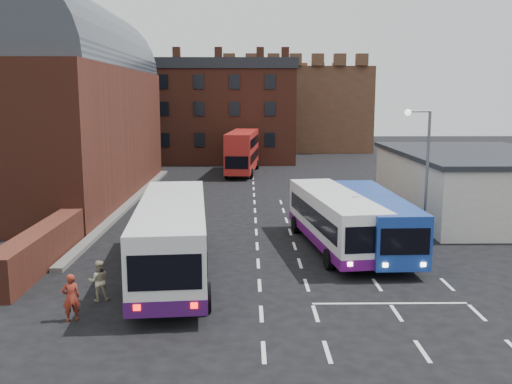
{
  "coord_description": "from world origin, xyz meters",
  "views": [
    {
      "loc": [
        -0.47,
        -23.94,
        7.92
      ],
      "look_at": [
        0.0,
        10.0,
        2.2
      ],
      "focal_mm": 40.0,
      "sensor_mm": 36.0,
      "label": 1
    }
  ],
  "objects_px": {
    "bus_white_outbound": "(172,233)",
    "bus_blue": "(374,218)",
    "bus_red_double": "(242,151)",
    "pedestrian_beige": "(99,281)",
    "bus_white_inbound": "(334,217)",
    "street_lamp": "(423,167)",
    "pedestrian_red": "(71,298)"
  },
  "relations": [
    {
      "from": "bus_white_outbound",
      "to": "bus_red_double",
      "type": "bearing_deg",
      "value": 80.21
    },
    {
      "from": "bus_white_inbound",
      "to": "bus_red_double",
      "type": "xyz_separation_m",
      "value": [
        -5.04,
        29.45,
        0.58
      ]
    },
    {
      "from": "bus_red_double",
      "to": "street_lamp",
      "type": "distance_m",
      "value": 31.48
    },
    {
      "from": "bus_blue",
      "to": "bus_red_double",
      "type": "height_order",
      "value": "bus_red_double"
    },
    {
      "from": "bus_white_outbound",
      "to": "pedestrian_beige",
      "type": "distance_m",
      "value": 4.08
    },
    {
      "from": "bus_white_inbound",
      "to": "pedestrian_beige",
      "type": "relative_size",
      "value": 6.77
    },
    {
      "from": "bus_white_outbound",
      "to": "bus_red_double",
      "type": "height_order",
      "value": "bus_red_double"
    },
    {
      "from": "bus_white_inbound",
      "to": "bus_blue",
      "type": "xyz_separation_m",
      "value": [
        2.01,
        -0.25,
        -0.03
      ]
    },
    {
      "from": "bus_white_inbound",
      "to": "bus_blue",
      "type": "relative_size",
      "value": 1.03
    },
    {
      "from": "pedestrian_beige",
      "to": "bus_white_outbound",
      "type": "bearing_deg",
      "value": -142.22
    },
    {
      "from": "bus_red_double",
      "to": "pedestrian_beige",
      "type": "relative_size",
      "value": 6.8
    },
    {
      "from": "bus_red_double",
      "to": "pedestrian_red",
      "type": "height_order",
      "value": "bus_red_double"
    },
    {
      "from": "bus_red_double",
      "to": "pedestrian_beige",
      "type": "bearing_deg",
      "value": 87.18
    },
    {
      "from": "street_lamp",
      "to": "bus_white_inbound",
      "type": "bearing_deg",
      "value": 173.25
    },
    {
      "from": "bus_white_inbound",
      "to": "bus_red_double",
      "type": "distance_m",
      "value": 29.89
    },
    {
      "from": "pedestrian_beige",
      "to": "pedestrian_red",
      "type": "bearing_deg",
      "value": 64.67
    },
    {
      "from": "bus_blue",
      "to": "pedestrian_beige",
      "type": "relative_size",
      "value": 6.57
    },
    {
      "from": "bus_white_outbound",
      "to": "pedestrian_red",
      "type": "distance_m",
      "value": 5.95
    },
    {
      "from": "bus_white_outbound",
      "to": "bus_blue",
      "type": "height_order",
      "value": "bus_white_outbound"
    },
    {
      "from": "bus_red_double",
      "to": "street_lamp",
      "type": "relative_size",
      "value": 1.52
    },
    {
      "from": "bus_white_outbound",
      "to": "street_lamp",
      "type": "relative_size",
      "value": 1.72
    },
    {
      "from": "bus_red_double",
      "to": "pedestrian_beige",
      "type": "height_order",
      "value": "bus_red_double"
    },
    {
      "from": "pedestrian_beige",
      "to": "street_lamp",
      "type": "bearing_deg",
      "value": -166.92
    },
    {
      "from": "bus_white_inbound",
      "to": "bus_blue",
      "type": "distance_m",
      "value": 2.02
    },
    {
      "from": "bus_white_inbound",
      "to": "street_lamp",
      "type": "distance_m",
      "value": 5.14
    },
    {
      "from": "bus_white_outbound",
      "to": "bus_blue",
      "type": "bearing_deg",
      "value": 18.35
    },
    {
      "from": "bus_blue",
      "to": "street_lamp",
      "type": "distance_m",
      "value": 3.58
    },
    {
      "from": "bus_white_outbound",
      "to": "bus_red_double",
      "type": "relative_size",
      "value": 1.13
    },
    {
      "from": "bus_white_inbound",
      "to": "bus_white_outbound",
      "type": "bearing_deg",
      "value": 22.51
    },
    {
      "from": "bus_white_inbound",
      "to": "bus_blue",
      "type": "bearing_deg",
      "value": 165.32
    },
    {
      "from": "bus_white_outbound",
      "to": "bus_white_inbound",
      "type": "distance_m",
      "value": 9.02
    },
    {
      "from": "street_lamp",
      "to": "bus_blue",
      "type": "bearing_deg",
      "value": 173.57
    }
  ]
}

